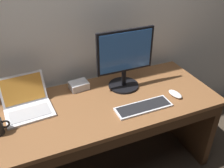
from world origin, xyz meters
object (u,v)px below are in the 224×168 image
Objects in this scene: external_monitor at (125,59)px; laptop_silver at (27,105)px; wired_keyboard at (144,107)px; computer_mouse at (175,94)px; external_drive_box at (79,85)px.

laptop_silver is at bearing -179.31° from external_monitor.
wired_keyboard is 0.30m from computer_mouse.
laptop_silver reaches higher than computer_mouse.
external_drive_box reaches higher than computer_mouse.
computer_mouse is 0.75m from external_drive_box.
external_monitor reaches higher than computer_mouse.
external_monitor is at bearing 91.34° from wired_keyboard.
external_drive_box is at bearing 138.80° from computer_mouse.
external_monitor reaches higher than laptop_silver.
laptop_silver reaches higher than external_drive_box.
laptop_silver is 0.82m from wired_keyboard.
external_monitor is at bearing -19.05° from external_drive_box.
external_drive_box is at bearing 17.30° from laptop_silver.
wired_keyboard is 3.34× the size of computer_mouse.
laptop_silver is 0.81× the size of wired_keyboard.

